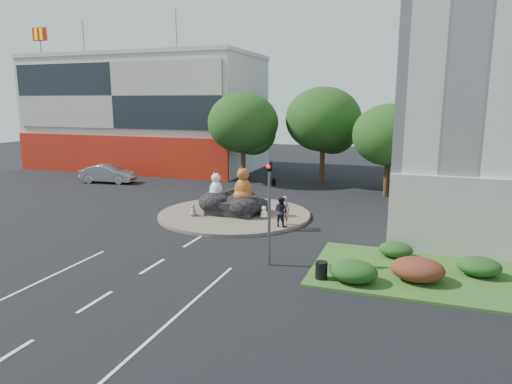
{
  "coord_description": "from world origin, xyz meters",
  "views": [
    {
      "loc": [
        11.17,
        -17.17,
        7.5
      ],
      "look_at": [
        1.99,
        8.67,
        2.0
      ],
      "focal_mm": 32.0,
      "sensor_mm": 36.0,
      "label": 1
    }
  ],
  "objects_px": {
    "pedestrian_pink": "(284,210)",
    "pedestrian_dark": "(281,211)",
    "cat_tabby": "(243,184)",
    "kitten_white": "(264,212)",
    "parked_car": "(108,174)",
    "kitten_calico": "(193,210)",
    "cat_white": "(216,185)",
    "litter_bin": "(321,270)"
  },
  "relations": [
    {
      "from": "pedestrian_pink",
      "to": "pedestrian_dark",
      "type": "distance_m",
      "value": 0.49
    },
    {
      "from": "cat_tabby",
      "to": "pedestrian_pink",
      "type": "bearing_deg",
      "value": -19.66
    },
    {
      "from": "kitten_white",
      "to": "pedestrian_dark",
      "type": "bearing_deg",
      "value": -65.12
    },
    {
      "from": "cat_tabby",
      "to": "parked_car",
      "type": "relative_size",
      "value": 0.45
    },
    {
      "from": "kitten_white",
      "to": "pedestrian_pink",
      "type": "xyz_separation_m",
      "value": [
        1.63,
        -1.02,
        0.47
      ]
    },
    {
      "from": "pedestrian_dark",
      "to": "kitten_calico",
      "type": "bearing_deg",
      "value": 11.12
    },
    {
      "from": "cat_white",
      "to": "cat_tabby",
      "type": "height_order",
      "value": "cat_tabby"
    },
    {
      "from": "cat_tabby",
      "to": "pedestrian_dark",
      "type": "bearing_deg",
      "value": -27.17
    },
    {
      "from": "kitten_calico",
      "to": "pedestrian_dark",
      "type": "height_order",
      "value": "pedestrian_dark"
    },
    {
      "from": "litter_bin",
      "to": "pedestrian_pink",
      "type": "bearing_deg",
      "value": 116.79
    },
    {
      "from": "cat_white",
      "to": "parked_car",
      "type": "distance_m",
      "value": 16.52
    },
    {
      "from": "kitten_white",
      "to": "litter_bin",
      "type": "relative_size",
      "value": 1.1
    },
    {
      "from": "pedestrian_dark",
      "to": "parked_car",
      "type": "relative_size",
      "value": 0.36
    },
    {
      "from": "pedestrian_pink",
      "to": "parked_car",
      "type": "distance_m",
      "value": 21.77
    },
    {
      "from": "kitten_calico",
      "to": "parked_car",
      "type": "xyz_separation_m",
      "value": [
        -13.56,
        9.25,
        0.24
      ]
    },
    {
      "from": "cat_white",
      "to": "cat_tabby",
      "type": "bearing_deg",
      "value": 24.24
    },
    {
      "from": "kitten_white",
      "to": "pedestrian_dark",
      "type": "relative_size",
      "value": 0.45
    },
    {
      "from": "parked_car",
      "to": "litter_bin",
      "type": "bearing_deg",
      "value": -133.76
    },
    {
      "from": "cat_white",
      "to": "cat_tabby",
      "type": "distance_m",
      "value": 1.98
    },
    {
      "from": "cat_white",
      "to": "pedestrian_dark",
      "type": "xyz_separation_m",
      "value": [
        5.07,
        -1.99,
        -0.9
      ]
    },
    {
      "from": "kitten_white",
      "to": "kitten_calico",
      "type": "bearing_deg",
      "value": 171.29
    },
    {
      "from": "kitten_calico",
      "to": "litter_bin",
      "type": "distance_m",
      "value": 12.42
    },
    {
      "from": "cat_white",
      "to": "pedestrian_dark",
      "type": "height_order",
      "value": "cat_white"
    },
    {
      "from": "kitten_calico",
      "to": "pedestrian_dark",
      "type": "relative_size",
      "value": 0.44
    },
    {
      "from": "cat_white",
      "to": "pedestrian_dark",
      "type": "distance_m",
      "value": 5.52
    },
    {
      "from": "cat_tabby",
      "to": "parked_car",
      "type": "bearing_deg",
      "value": 158.48
    },
    {
      "from": "cat_white",
      "to": "kitten_calico",
      "type": "height_order",
      "value": "cat_white"
    },
    {
      "from": "pedestrian_pink",
      "to": "pedestrian_dark",
      "type": "bearing_deg",
      "value": 82.67
    },
    {
      "from": "kitten_white",
      "to": "parked_car",
      "type": "bearing_deg",
      "value": 134.32
    },
    {
      "from": "kitten_white",
      "to": "litter_bin",
      "type": "xyz_separation_m",
      "value": [
        5.41,
        -8.49,
        -0.12
      ]
    },
    {
      "from": "cat_tabby",
      "to": "parked_car",
      "type": "xyz_separation_m",
      "value": [
        -16.5,
        7.88,
        -1.4
      ]
    },
    {
      "from": "pedestrian_dark",
      "to": "parked_car",
      "type": "distance_m",
      "value": 21.9
    },
    {
      "from": "parked_car",
      "to": "litter_bin",
      "type": "xyz_separation_m",
      "value": [
        23.46,
        -16.75,
        -0.35
      ]
    },
    {
      "from": "pedestrian_dark",
      "to": "litter_bin",
      "type": "bearing_deg",
      "value": 134.83
    },
    {
      "from": "litter_bin",
      "to": "kitten_white",
      "type": "bearing_deg",
      "value": 122.49
    },
    {
      "from": "pedestrian_pink",
      "to": "pedestrian_dark",
      "type": "xyz_separation_m",
      "value": [
        -0.08,
        -0.48,
        0.03
      ]
    },
    {
      "from": "cat_tabby",
      "to": "kitten_white",
      "type": "height_order",
      "value": "cat_tabby"
    },
    {
      "from": "cat_tabby",
      "to": "parked_car",
      "type": "height_order",
      "value": "cat_tabby"
    },
    {
      "from": "kitten_calico",
      "to": "parked_car",
      "type": "distance_m",
      "value": 16.42
    },
    {
      "from": "litter_bin",
      "to": "pedestrian_dark",
      "type": "bearing_deg",
      "value": 118.89
    },
    {
      "from": "pedestrian_pink",
      "to": "kitten_calico",
      "type": "bearing_deg",
      "value": 2.36
    },
    {
      "from": "kitten_calico",
      "to": "pedestrian_pink",
      "type": "distance_m",
      "value": 6.14
    }
  ]
}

